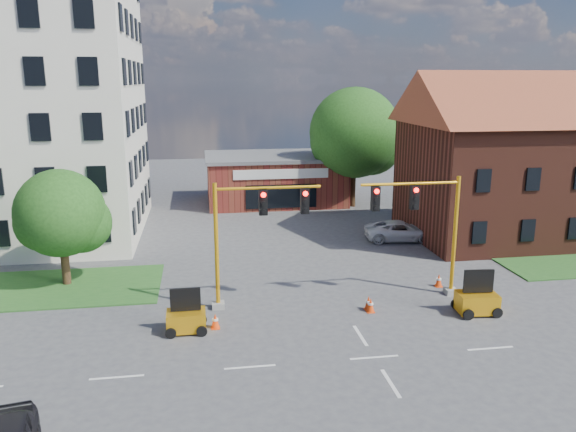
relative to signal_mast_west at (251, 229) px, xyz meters
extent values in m
plane|color=#454548|center=(4.36, -6.00, -3.92)|extent=(120.00, 120.00, 0.00)
cube|color=maroon|center=(4.36, 24.00, -1.92)|extent=(12.00, 8.00, 4.00)
cube|color=#5E5E61|center=(4.36, 24.00, 0.23)|extent=(12.40, 8.40, 0.30)
cube|color=silver|center=(4.36, 19.95, -0.72)|extent=(8.00, 0.10, 0.80)
cube|color=black|center=(4.36, 19.95, -2.62)|extent=(6.00, 0.10, 2.00)
cube|color=#512318|center=(22.36, 10.00, 0.08)|extent=(20.00, 10.00, 8.00)
cylinder|color=#332112|center=(10.86, 21.00, -1.64)|extent=(0.44, 0.44, 4.56)
sphere|color=#1D4916|center=(10.86, 21.00, 2.50)|extent=(7.73, 7.73, 7.73)
sphere|color=#1D4916|center=(12.40, 21.30, 1.47)|extent=(5.41, 5.41, 5.41)
cylinder|color=#332112|center=(-9.64, 4.50, -2.50)|extent=(0.44, 0.44, 2.84)
sphere|color=#1D4916|center=(-9.64, 4.50, 0.08)|extent=(4.65, 4.65, 4.65)
sphere|color=#1D4916|center=(-8.71, 4.80, -0.56)|extent=(3.26, 3.26, 3.26)
cube|color=gray|center=(-1.64, 0.00, -3.77)|extent=(0.60, 0.60, 0.30)
cylinder|color=#F4A614|center=(-1.64, 0.00, -0.82)|extent=(0.20, 0.20, 6.20)
cylinder|color=#F4A614|center=(0.86, 0.00, 1.98)|extent=(5.00, 0.14, 0.14)
cube|color=black|center=(0.61, 0.00, 1.28)|extent=(0.40, 0.32, 1.20)
cube|color=black|center=(2.61, 0.00, 1.28)|extent=(0.40, 0.32, 1.20)
sphere|color=#FF0C07|center=(0.61, -0.18, 1.68)|extent=(0.24, 0.24, 0.24)
cube|color=gray|center=(10.36, 0.00, -3.77)|extent=(0.60, 0.60, 0.30)
cylinder|color=#F4A614|center=(10.36, 0.00, -0.82)|extent=(0.20, 0.20, 6.20)
cylinder|color=#F4A614|center=(7.86, 0.00, 1.98)|extent=(5.00, 0.14, 0.14)
cube|color=black|center=(8.11, 0.00, 1.28)|extent=(0.40, 0.32, 1.20)
cube|color=black|center=(6.11, 0.00, 1.28)|extent=(0.40, 0.32, 1.20)
sphere|color=#FF0C07|center=(8.11, -0.18, 1.68)|extent=(0.24, 0.24, 0.24)
cube|color=#F4A614|center=(-3.12, -2.40, -3.40)|extent=(1.71, 1.15, 0.85)
cube|color=black|center=(-3.12, -2.40, -2.41)|extent=(1.32, 0.13, 1.04)
cube|color=#F4A614|center=(10.48, -2.53, -3.36)|extent=(1.93, 1.38, 0.92)
cube|color=black|center=(10.48, -2.53, -2.29)|extent=(1.43, 0.24, 1.12)
cube|color=#EE3E0C|center=(-1.85, -2.27, -3.90)|extent=(0.38, 0.38, 0.04)
cone|color=#EE3E0C|center=(-1.85, -2.27, -3.57)|extent=(0.40, 0.40, 0.70)
cylinder|color=silver|center=(-1.85, -2.27, -3.50)|extent=(0.27, 0.27, 0.09)
cube|color=#EE3E0C|center=(5.53, -1.32, -3.90)|extent=(0.38, 0.38, 0.04)
cone|color=#EE3E0C|center=(5.53, -1.32, -3.57)|extent=(0.40, 0.40, 0.70)
cylinder|color=silver|center=(5.53, -1.32, -3.50)|extent=(0.27, 0.27, 0.09)
cube|color=#EE3E0C|center=(5.54, -1.60, -3.90)|extent=(0.38, 0.38, 0.04)
cone|color=#EE3E0C|center=(5.54, -1.60, -3.57)|extent=(0.40, 0.40, 0.70)
cylinder|color=silver|center=(5.54, -1.60, -3.50)|extent=(0.27, 0.27, 0.09)
cube|color=#EE3E0C|center=(10.18, 1.13, -3.90)|extent=(0.38, 0.38, 0.04)
cone|color=#EE3E0C|center=(10.18, 1.13, -3.57)|extent=(0.40, 0.40, 0.70)
cylinder|color=silver|center=(10.18, 1.13, -3.50)|extent=(0.27, 0.27, 0.09)
imported|color=white|center=(11.25, 10.00, -3.24)|extent=(5.15, 2.83, 1.37)
camera|label=1|loc=(-2.25, -25.72, 6.92)|focal=35.00mm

